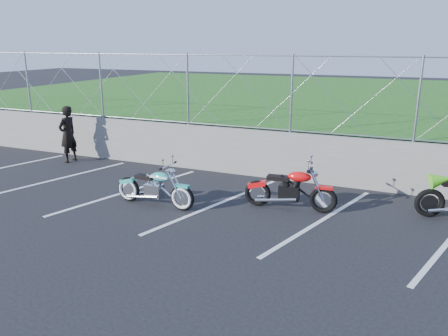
% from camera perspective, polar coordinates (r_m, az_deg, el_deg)
% --- Properties ---
extents(ground, '(90.00, 90.00, 0.00)m').
position_cam_1_polar(ground, '(9.20, -3.37, -6.77)').
color(ground, black).
rests_on(ground, ground).
extents(retaining_wall, '(30.00, 0.22, 1.30)m').
position_cam_1_polar(retaining_wall, '(12.07, 3.89, 2.03)').
color(retaining_wall, slate).
rests_on(retaining_wall, ground).
extents(grass_field, '(30.00, 20.00, 1.30)m').
position_cam_1_polar(grass_field, '(21.63, 12.64, 7.88)').
color(grass_field, '#1F5316').
rests_on(grass_field, ground).
extents(chain_link_fence, '(28.00, 0.03, 2.00)m').
position_cam_1_polar(chain_link_fence, '(11.79, 4.04, 9.84)').
color(chain_link_fence, gray).
rests_on(chain_link_fence, retaining_wall).
extents(parking_lines, '(18.29, 4.31, 0.01)m').
position_cam_1_polar(parking_lines, '(9.65, 5.72, -5.68)').
color(parking_lines, silver).
rests_on(parking_lines, ground).
extents(cruiser_turquoise, '(2.01, 0.64, 1.00)m').
position_cam_1_polar(cruiser_turquoise, '(9.94, -8.93, -2.71)').
color(cruiser_turquoise, black).
rests_on(cruiser_turquoise, ground).
extents(naked_orange, '(2.05, 0.70, 1.02)m').
position_cam_1_polar(naked_orange, '(9.70, 8.78, -2.95)').
color(naked_orange, black).
rests_on(naked_orange, ground).
extents(person_standing, '(0.45, 0.66, 1.74)m').
position_cam_1_polar(person_standing, '(14.25, -19.73, 4.18)').
color(person_standing, black).
rests_on(person_standing, ground).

